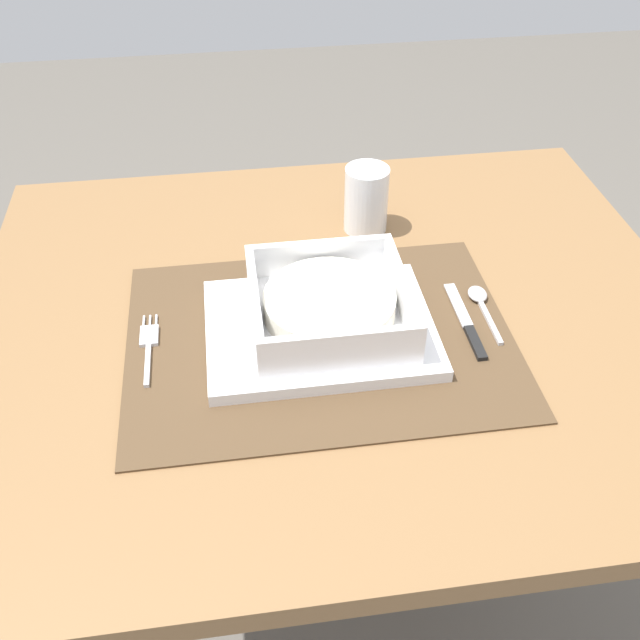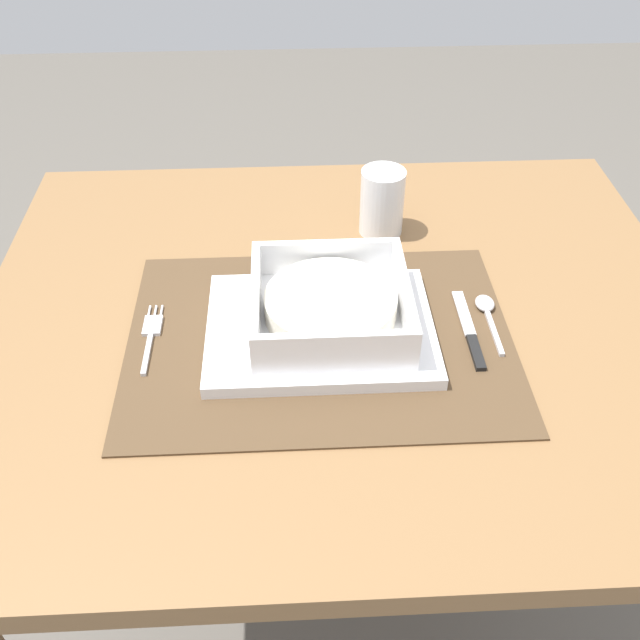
# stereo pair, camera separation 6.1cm
# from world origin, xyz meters

# --- Properties ---
(ground_plane) EXTENTS (6.00, 6.00, 0.00)m
(ground_plane) POSITION_xyz_m (0.00, 0.00, 0.00)
(ground_plane) COLOR #59544C
(dining_table) EXTENTS (0.92, 0.78, 0.75)m
(dining_table) POSITION_xyz_m (0.00, 0.00, 0.64)
(dining_table) COLOR brown
(dining_table) RESTS_ON ground
(placemat) EXTENTS (0.47, 0.35, 0.00)m
(placemat) POSITION_xyz_m (-0.03, -0.05, 0.75)
(placemat) COLOR #4C3823
(placemat) RESTS_ON dining_table
(serving_plate) EXTENTS (0.27, 0.21, 0.02)m
(serving_plate) POSITION_xyz_m (-0.03, -0.04, 0.76)
(serving_plate) COLOR white
(serving_plate) RESTS_ON placemat
(porridge_bowl) EXTENTS (0.19, 0.19, 0.06)m
(porridge_bowl) POSITION_xyz_m (-0.02, -0.04, 0.79)
(porridge_bowl) COLOR white
(porridge_bowl) RESTS_ON serving_plate
(fork) EXTENTS (0.02, 0.13, 0.00)m
(fork) POSITION_xyz_m (-0.23, -0.03, 0.75)
(fork) COLOR silver
(fork) RESTS_ON placemat
(spoon) EXTENTS (0.02, 0.11, 0.01)m
(spoon) POSITION_xyz_m (0.18, -0.01, 0.75)
(spoon) COLOR silver
(spoon) RESTS_ON placemat
(butter_knife) EXTENTS (0.01, 0.14, 0.01)m
(butter_knife) POSITION_xyz_m (0.15, -0.05, 0.75)
(butter_knife) COLOR black
(butter_knife) RESTS_ON placemat
(drinking_glass) EXTENTS (0.06, 0.06, 0.10)m
(drinking_glass) POSITION_xyz_m (0.07, 0.19, 0.79)
(drinking_glass) COLOR white
(drinking_glass) RESTS_ON dining_table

